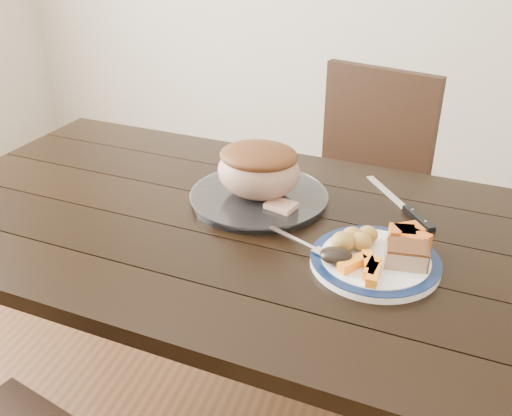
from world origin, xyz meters
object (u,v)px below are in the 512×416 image
(dining_table, at_px, (228,249))
(serving_platter, at_px, (259,198))
(carving_knife, at_px, (410,211))
(pork_slice, at_px, (406,256))
(fork, at_px, (304,244))
(roast_joint, at_px, (259,171))
(chair_far, at_px, (360,187))
(dinner_plate, at_px, (375,262))

(dining_table, distance_m, serving_platter, 0.15)
(carving_knife, bearing_deg, pork_slice, -33.15)
(fork, xyz_separation_m, roast_joint, (-0.17, 0.20, 0.07))
(serving_platter, bearing_deg, pork_slice, -28.33)
(dining_table, distance_m, chair_far, 0.78)
(pork_slice, relative_size, carving_knife, 0.31)
(dinner_plate, height_order, carving_knife, dinner_plate)
(dinner_plate, xyz_separation_m, roast_joint, (-0.32, 0.20, 0.08))
(chair_far, xyz_separation_m, pork_slice, (0.20, -0.84, 0.27))
(dinner_plate, relative_size, pork_slice, 3.28)
(carving_knife, bearing_deg, fork, -74.75)
(dinner_plate, distance_m, roast_joint, 0.39)
(dining_table, bearing_deg, dinner_plate, -14.67)
(serving_platter, distance_m, roast_joint, 0.08)
(dining_table, height_order, fork, fork)
(fork, bearing_deg, serving_platter, 157.43)
(pork_slice, bearing_deg, fork, 177.73)
(roast_joint, bearing_deg, fork, -49.93)
(dining_table, xyz_separation_m, dinner_plate, (0.37, -0.10, 0.10))
(dinner_plate, relative_size, roast_joint, 1.31)
(serving_platter, relative_size, carving_knife, 1.26)
(dining_table, distance_m, dinner_plate, 0.40)
(pork_slice, xyz_separation_m, fork, (-0.22, 0.01, -0.02))
(dining_table, distance_m, pork_slice, 0.46)
(dinner_plate, bearing_deg, chair_far, 99.33)
(roast_joint, bearing_deg, chair_far, 73.32)
(dining_table, relative_size, serving_platter, 4.84)
(chair_far, distance_m, pork_slice, 0.90)
(serving_platter, height_order, roast_joint, roast_joint)
(dinner_plate, bearing_deg, pork_slice, -4.76)
(dinner_plate, height_order, serving_platter, serving_platter)
(chair_far, relative_size, roast_joint, 4.39)
(chair_far, xyz_separation_m, serving_platter, (-0.19, -0.63, 0.23))
(dining_table, height_order, roast_joint, roast_joint)
(chair_far, relative_size, serving_platter, 2.68)
(roast_joint, xyz_separation_m, carving_knife, (0.38, 0.05, -0.08))
(dining_table, height_order, carving_knife, carving_knife)
(dining_table, bearing_deg, roast_joint, 65.97)
(dinner_plate, height_order, fork, fork)
(dining_table, height_order, serving_platter, serving_platter)
(chair_far, bearing_deg, dinner_plate, 116.08)
(dining_table, xyz_separation_m, carving_knife, (0.43, 0.16, 0.10))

